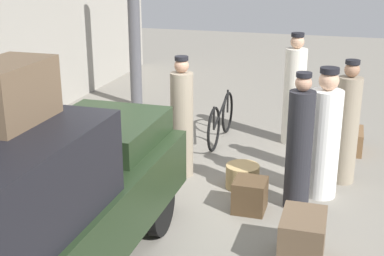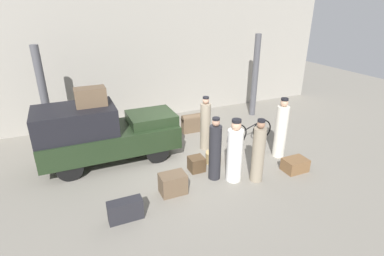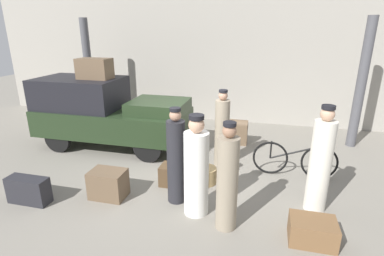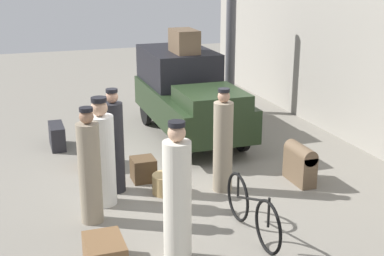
{
  "view_description": "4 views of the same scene",
  "coord_description": "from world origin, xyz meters",
  "px_view_note": "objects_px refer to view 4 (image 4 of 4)",
  "views": [
    {
      "loc": [
        -6.09,
        -1.68,
        3.15
      ],
      "look_at": [
        0.2,
        0.2,
        0.95
      ],
      "focal_mm": 50.0,
      "sensor_mm": 36.0,
      "label": 1
    },
    {
      "loc": [
        -3.1,
        -7.35,
        4.47
      ],
      "look_at": [
        0.2,
        0.2,
        0.95
      ],
      "focal_mm": 28.0,
      "sensor_mm": 36.0,
      "label": 2
    },
    {
      "loc": [
        1.72,
        -5.78,
        3.03
      ],
      "look_at": [
        0.2,
        0.2,
        0.95
      ],
      "focal_mm": 28.0,
      "sensor_mm": 36.0,
      "label": 3
    },
    {
      "loc": [
        8.53,
        -2.65,
        3.7
      ],
      "look_at": [
        0.2,
        0.2,
        0.95
      ],
      "focal_mm": 50.0,
      "sensor_mm": 36.0,
      "label": 4
    }
  ],
  "objects_px": {
    "truck": "(187,92)",
    "porter_lifting_near_truck": "(90,170)",
    "porter_carrying_trunk": "(102,157)",
    "porter_standing_middle": "(223,144)",
    "conductor_in_dark_uniform": "(177,198)",
    "suitcase_black_upright": "(143,169)",
    "wicker_basket": "(166,184)",
    "porter_with_bicycle": "(114,145)",
    "trunk_wicker_pale": "(92,153)",
    "suitcase_tan_flat": "(105,253)",
    "trunk_on_truck_roof": "(184,41)",
    "trunk_large_brown": "(57,136)",
    "suitcase_small_leather": "(300,162)",
    "bicycle": "(252,210)"
  },
  "relations": [
    {
      "from": "conductor_in_dark_uniform",
      "to": "trunk_on_truck_roof",
      "type": "relative_size",
      "value": 2.28
    },
    {
      "from": "trunk_on_truck_roof",
      "to": "suitcase_black_upright",
      "type": "bearing_deg",
      "value": -32.44
    },
    {
      "from": "suitcase_tan_flat",
      "to": "trunk_large_brown",
      "type": "bearing_deg",
      "value": -178.41
    },
    {
      "from": "bicycle",
      "to": "truck",
      "type": "bearing_deg",
      "value": 172.64
    },
    {
      "from": "porter_with_bicycle",
      "to": "suitcase_tan_flat",
      "type": "height_order",
      "value": "porter_with_bicycle"
    },
    {
      "from": "trunk_large_brown",
      "to": "trunk_on_truck_roof",
      "type": "relative_size",
      "value": 0.93
    },
    {
      "from": "suitcase_small_leather",
      "to": "suitcase_black_upright",
      "type": "bearing_deg",
      "value": -110.6
    },
    {
      "from": "conductor_in_dark_uniform",
      "to": "suitcase_small_leather",
      "type": "relative_size",
      "value": 2.6
    },
    {
      "from": "bicycle",
      "to": "wicker_basket",
      "type": "relative_size",
      "value": 3.71
    },
    {
      "from": "wicker_basket",
      "to": "conductor_in_dark_uniform",
      "type": "xyz_separation_m",
      "value": [
        2.05,
        -0.44,
        0.7
      ]
    },
    {
      "from": "porter_with_bicycle",
      "to": "suitcase_black_upright",
      "type": "xyz_separation_m",
      "value": [
        -0.28,
        0.55,
        -0.61
      ]
    },
    {
      "from": "wicker_basket",
      "to": "porter_standing_middle",
      "type": "xyz_separation_m",
      "value": [
        0.18,
        0.93,
        0.65
      ]
    },
    {
      "from": "wicker_basket",
      "to": "porter_lifting_near_truck",
      "type": "relative_size",
      "value": 0.27
    },
    {
      "from": "porter_carrying_trunk",
      "to": "suitcase_small_leather",
      "type": "relative_size",
      "value": 2.43
    },
    {
      "from": "trunk_large_brown",
      "to": "porter_carrying_trunk",
      "type": "bearing_deg",
      "value": 8.4
    },
    {
      "from": "suitcase_tan_flat",
      "to": "trunk_on_truck_roof",
      "type": "height_order",
      "value": "trunk_on_truck_roof"
    },
    {
      "from": "truck",
      "to": "porter_lifting_near_truck",
      "type": "relative_size",
      "value": 2.24
    },
    {
      "from": "porter_carrying_trunk",
      "to": "suitcase_tan_flat",
      "type": "relative_size",
      "value": 2.63
    },
    {
      "from": "porter_carrying_trunk",
      "to": "porter_standing_middle",
      "type": "bearing_deg",
      "value": 86.6
    },
    {
      "from": "porter_lifting_near_truck",
      "to": "porter_with_bicycle",
      "type": "xyz_separation_m",
      "value": [
        -0.98,
        0.55,
        0.0
      ]
    },
    {
      "from": "trunk_wicker_pale",
      "to": "trunk_large_brown",
      "type": "bearing_deg",
      "value": -158.03
    },
    {
      "from": "bicycle",
      "to": "trunk_wicker_pale",
      "type": "bearing_deg",
      "value": -153.33
    },
    {
      "from": "wicker_basket",
      "to": "porter_carrying_trunk",
      "type": "xyz_separation_m",
      "value": [
        0.06,
        -1.05,
        0.63
      ]
    },
    {
      "from": "truck",
      "to": "porter_standing_middle",
      "type": "distance_m",
      "value": 3.15
    },
    {
      "from": "suitcase_small_leather",
      "to": "porter_lifting_near_truck",
      "type": "bearing_deg",
      "value": -85.26
    },
    {
      "from": "truck",
      "to": "trunk_wicker_pale",
      "type": "distance_m",
      "value": 2.75
    },
    {
      "from": "porter_standing_middle",
      "to": "suitcase_small_leather",
      "type": "distance_m",
      "value": 1.47
    },
    {
      "from": "conductor_in_dark_uniform",
      "to": "suitcase_black_upright",
      "type": "relative_size",
      "value": 4.5
    },
    {
      "from": "porter_with_bicycle",
      "to": "porter_carrying_trunk",
      "type": "relative_size",
      "value": 1.01
    },
    {
      "from": "trunk_on_truck_roof",
      "to": "porter_with_bicycle",
      "type": "bearing_deg",
      "value": -37.55
    },
    {
      "from": "porter_with_bicycle",
      "to": "suitcase_small_leather",
      "type": "distance_m",
      "value": 3.21
    },
    {
      "from": "wicker_basket",
      "to": "porter_with_bicycle",
      "type": "bearing_deg",
      "value": -115.57
    },
    {
      "from": "truck",
      "to": "porter_lifting_near_truck",
      "type": "xyz_separation_m",
      "value": [
        3.55,
        -2.67,
        -0.14
      ]
    },
    {
      "from": "wicker_basket",
      "to": "porter_standing_middle",
      "type": "bearing_deg",
      "value": 79.12
    },
    {
      "from": "porter_with_bicycle",
      "to": "trunk_on_truck_roof",
      "type": "height_order",
      "value": "trunk_on_truck_roof"
    },
    {
      "from": "porter_standing_middle",
      "to": "trunk_on_truck_roof",
      "type": "relative_size",
      "value": 2.15
    },
    {
      "from": "trunk_wicker_pale",
      "to": "suitcase_tan_flat",
      "type": "xyz_separation_m",
      "value": [
        3.54,
        -0.39,
        -0.08
      ]
    },
    {
      "from": "porter_with_bicycle",
      "to": "trunk_large_brown",
      "type": "bearing_deg",
      "value": -164.32
    },
    {
      "from": "wicker_basket",
      "to": "suitcase_small_leather",
      "type": "distance_m",
      "value": 2.36
    },
    {
      "from": "wicker_basket",
      "to": "porter_standing_middle",
      "type": "distance_m",
      "value": 1.15
    },
    {
      "from": "porter_lifting_near_truck",
      "to": "suitcase_tan_flat",
      "type": "distance_m",
      "value": 1.43
    },
    {
      "from": "trunk_on_truck_roof",
      "to": "trunk_wicker_pale",
      "type": "bearing_deg",
      "value": -57.25
    },
    {
      "from": "trunk_on_truck_roof",
      "to": "porter_lifting_near_truck",
      "type": "bearing_deg",
      "value": -35.5
    },
    {
      "from": "bicycle",
      "to": "suitcase_small_leather",
      "type": "bearing_deg",
      "value": 132.4
    },
    {
      "from": "wicker_basket",
      "to": "porter_lifting_near_truck",
      "type": "distance_m",
      "value": 1.59
    },
    {
      "from": "trunk_wicker_pale",
      "to": "wicker_basket",
      "type": "bearing_deg",
      "value": 30.62
    },
    {
      "from": "truck",
      "to": "trunk_on_truck_roof",
      "type": "height_order",
      "value": "trunk_on_truck_roof"
    },
    {
      "from": "wicker_basket",
      "to": "suitcase_tan_flat",
      "type": "relative_size",
      "value": 0.7
    },
    {
      "from": "trunk_wicker_pale",
      "to": "truck",
      "type": "bearing_deg",
      "value": 119.35
    },
    {
      "from": "bicycle",
      "to": "suitcase_tan_flat",
      "type": "xyz_separation_m",
      "value": [
        0.14,
        -2.1,
        -0.2
      ]
    }
  ]
}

